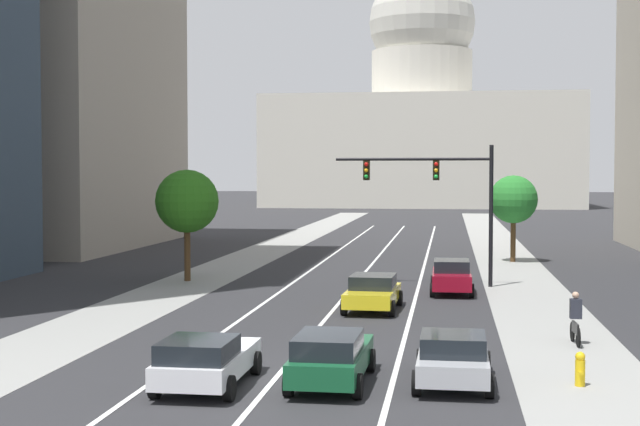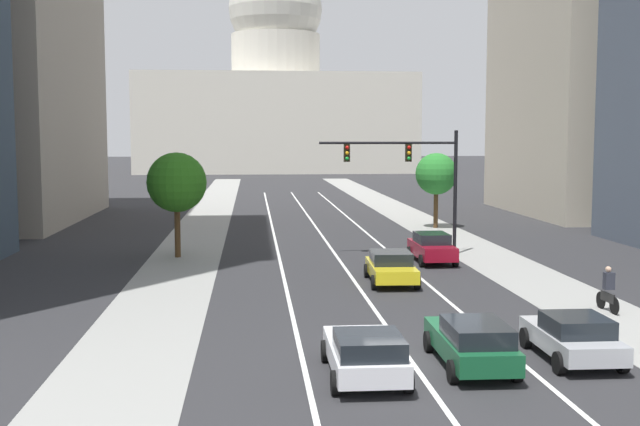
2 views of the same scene
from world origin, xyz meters
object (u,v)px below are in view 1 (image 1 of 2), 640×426
at_px(car_green, 331,356).
at_px(cyclist, 576,319).
at_px(car_yellow, 373,292).
at_px(traffic_signal_mast, 442,187).
at_px(car_white, 206,360).
at_px(fire_hydrant, 580,369).
at_px(street_tree_mid_right, 513,200).
at_px(street_tree_near_left, 187,202).
at_px(car_silver, 453,358).
at_px(capitol_building, 421,123).
at_px(car_crimson, 452,276).

height_order(car_green, cyclist, cyclist).
distance_m(car_yellow, car_green, 13.06).
bearing_deg(car_green, traffic_signal_mast, -6.19).
bearing_deg(traffic_signal_mast, car_green, -97.19).
relative_size(car_white, fire_hydrant, 4.85).
xyz_separation_m(traffic_signal_mast, street_tree_mid_right, (4.29, 12.72, -0.97)).
bearing_deg(street_tree_mid_right, street_tree_near_left, -144.13).
bearing_deg(car_white, fire_hydrant, -80.57).
distance_m(car_silver, car_white, 6.45).
height_order(car_yellow, car_green, car_green).
distance_m(traffic_signal_mast, street_tree_near_left, 12.95).
xyz_separation_m(traffic_signal_mast, street_tree_near_left, (-12.93, 0.27, -0.77)).
height_order(capitol_building, car_green, capitol_building).
distance_m(car_silver, car_crimson, 18.26).
relative_size(traffic_signal_mast, fire_hydrant, 8.44).
xyz_separation_m(capitol_building, car_silver, (4.74, -126.81, -12.96)).
distance_m(fire_hydrant, street_tree_mid_right, 33.46).
bearing_deg(street_tree_near_left, car_green, -64.63).
bearing_deg(car_crimson, car_silver, 179.52).
height_order(car_silver, street_tree_mid_right, street_tree_mid_right).
xyz_separation_m(car_silver, traffic_signal_mast, (-0.48, 20.85, 4.12)).
bearing_deg(car_silver, fire_hydrant, -84.42).
bearing_deg(street_tree_near_left, street_tree_mid_right, 35.87).
height_order(car_crimson, fire_hydrant, car_crimson).
xyz_separation_m(car_yellow, fire_hydrant, (6.43, -12.31, -0.28)).
xyz_separation_m(car_yellow, cyclist, (7.10, -6.44, 0.11)).
xyz_separation_m(capitol_building, cyclist, (8.68, -120.64, -12.83)).
bearing_deg(fire_hydrant, car_yellow, 117.60).
xyz_separation_m(car_green, car_white, (-3.16, -0.78, -0.03)).
height_order(car_silver, car_crimson, car_crimson).
bearing_deg(car_crimson, street_tree_mid_right, -14.47).
distance_m(car_crimson, cyclist, 12.73).
distance_m(capitol_building, car_green, 127.94).
bearing_deg(street_tree_near_left, car_silver, -57.60).
xyz_separation_m(car_crimson, street_tree_mid_right, (3.81, 15.31, 3.08)).
distance_m(car_yellow, traffic_signal_mast, 9.60).
xyz_separation_m(car_crimson, traffic_signal_mast, (-0.48, 2.59, 4.05)).
bearing_deg(street_tree_mid_right, car_crimson, -103.99).
bearing_deg(car_yellow, car_green, -177.60).
distance_m(car_green, car_white, 3.26).
bearing_deg(car_yellow, car_crimson, -26.75).
height_order(fire_hydrant, cyclist, cyclist).
relative_size(capitol_building, cyclist, 29.23).
bearing_deg(car_silver, car_crimson, 0.52).
bearing_deg(fire_hydrant, car_silver, -174.94).
height_order(car_green, car_silver, car_green).
bearing_deg(car_crimson, street_tree_near_left, 77.49).
distance_m(capitol_building, street_tree_near_left, 106.47).
height_order(car_yellow, car_silver, car_yellow).
bearing_deg(car_white, car_silver, -78.50).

